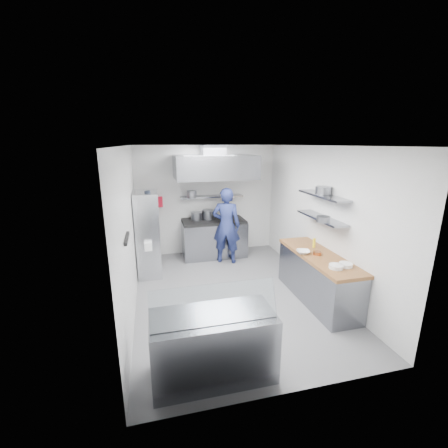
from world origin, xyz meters
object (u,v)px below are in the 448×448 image
object	(u,v)px
wire_rack	(148,233)
display_case	(213,346)
chef	(226,226)
gas_range	(214,239)

from	to	relation	value
wire_rack	display_case	bearing A→B (deg)	-77.44
wire_rack	display_case	size ratio (longest dim) A/B	1.23
chef	wire_rack	size ratio (longest dim) A/B	1.00
chef	wire_rack	xyz separation A→B (m)	(-1.83, -0.21, 0.00)
gas_range	display_case	xyz separation A→B (m)	(-0.87, -4.10, -0.03)
gas_range	wire_rack	distance (m)	1.84
wire_rack	display_case	xyz separation A→B (m)	(0.76, -3.39, -0.50)
gas_range	display_case	size ratio (longest dim) A/B	1.07
chef	wire_rack	world-z (taller)	wire_rack
chef	display_case	xyz separation A→B (m)	(-1.08, -3.60, -0.50)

